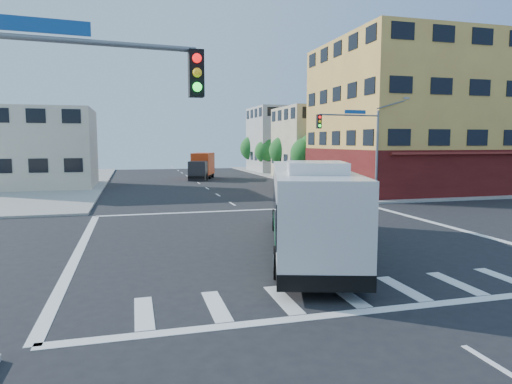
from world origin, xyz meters
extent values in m
plane|color=black|center=(0.00, 0.00, 0.00)|extent=(120.00, 120.00, 0.00)
cube|color=#98978D|center=(35.00, 35.00, 0.07)|extent=(50.00, 50.00, 0.15)
cube|color=gold|center=(20.00, 18.50, 7.00)|extent=(18.00, 15.00, 14.00)
cube|color=#5B1714|center=(20.00, 18.50, 2.00)|extent=(18.09, 15.08, 4.00)
cube|color=maroon|center=(20.00, 11.40, 3.60)|extent=(16.00, 1.60, 0.51)
cube|color=beige|center=(17.00, 34.00, 4.50)|extent=(12.00, 10.00, 9.00)
cube|color=#A9A9A3|center=(17.00, 48.00, 5.00)|extent=(12.00, 10.00, 10.00)
cube|color=beige|center=(-17.00, 30.00, 4.00)|extent=(12.00, 10.00, 8.00)
cylinder|color=slate|center=(10.80, 10.80, 3.50)|extent=(0.18, 0.18, 7.00)
cylinder|color=slate|center=(8.30, 10.55, 6.60)|extent=(5.01, 0.62, 0.12)
cube|color=black|center=(5.80, 10.30, 6.10)|extent=(0.32, 0.30, 1.00)
sphere|color=#FF0C0C|center=(5.80, 10.13, 6.40)|extent=(0.20, 0.20, 0.20)
sphere|color=yellow|center=(5.80, 10.13, 6.10)|extent=(0.20, 0.20, 0.20)
sphere|color=#19FF33|center=(5.80, 10.13, 5.80)|extent=(0.20, 0.20, 0.20)
cube|color=#154992|center=(8.80, 10.60, 6.85)|extent=(1.80, 0.22, 0.28)
cube|color=gray|center=(13.30, 11.05, 8.00)|extent=(0.50, 0.22, 0.14)
cylinder|color=slate|center=(-8.30, -10.55, 6.60)|extent=(5.01, 0.62, 0.12)
cube|color=black|center=(-5.80, -10.30, 6.10)|extent=(0.32, 0.30, 1.00)
sphere|color=#FF0C0C|center=(-5.80, -10.47, 6.40)|extent=(0.20, 0.20, 0.20)
sphere|color=yellow|center=(-5.80, -10.47, 6.10)|extent=(0.20, 0.20, 0.20)
sphere|color=#19FF33|center=(-5.80, -10.47, 5.80)|extent=(0.20, 0.20, 0.20)
cube|color=#154992|center=(-8.80, -10.60, 6.85)|extent=(1.80, 0.22, 0.28)
cylinder|color=#3D2A16|center=(11.80, 28.00, 0.96)|extent=(0.28, 0.28, 1.92)
sphere|color=#18561D|center=(11.80, 28.00, 3.37)|extent=(3.60, 3.60, 3.60)
sphere|color=#18561D|center=(12.20, 27.70, 4.27)|extent=(2.52, 2.52, 2.52)
cylinder|color=#3D2A16|center=(11.80, 36.00, 1.00)|extent=(0.28, 0.28, 1.99)
sphere|color=#18561D|center=(11.80, 36.00, 3.51)|extent=(3.80, 3.80, 3.80)
sphere|color=#18561D|center=(12.20, 35.70, 4.46)|extent=(2.66, 2.66, 2.66)
cylinder|color=#3D2A16|center=(11.80, 44.00, 0.94)|extent=(0.28, 0.28, 1.89)
sphere|color=#18561D|center=(11.80, 44.00, 3.25)|extent=(3.40, 3.40, 3.40)
sphere|color=#18561D|center=(12.20, 43.70, 4.10)|extent=(2.38, 2.38, 2.38)
cylinder|color=#3D2A16|center=(11.80, 52.00, 1.01)|extent=(0.28, 0.28, 2.03)
sphere|color=#18561D|center=(11.80, 52.00, 3.63)|extent=(4.00, 4.00, 4.00)
sphere|color=#18561D|center=(12.20, 51.70, 4.63)|extent=(2.80, 2.80, 2.80)
cube|color=black|center=(-0.01, -2.36, 0.61)|extent=(6.60, 13.57, 0.50)
cube|color=silver|center=(-0.01, -2.36, 1.97)|extent=(6.58, 13.54, 3.16)
cube|color=black|center=(-0.01, -2.36, 2.16)|extent=(6.52, 13.18, 1.38)
cube|color=black|center=(1.91, 3.94, 2.05)|extent=(2.51, 0.82, 1.50)
cube|color=#E5590C|center=(1.92, 3.97, 3.16)|extent=(2.04, 0.67, 0.31)
cube|color=silver|center=(-0.01, -2.36, 3.48)|extent=(6.45, 13.27, 0.13)
cube|color=silver|center=(-0.98, -5.53, 3.74)|extent=(2.60, 2.91, 0.40)
cube|color=#097B3D|center=(-1.53, -2.47, 1.16)|extent=(1.80, 5.84, 0.31)
cube|color=#097B3D|center=(1.19, -3.30, 1.16)|extent=(1.80, 5.84, 0.31)
cylinder|color=black|center=(-0.03, 2.10, 0.58)|extent=(0.65, 1.20, 1.15)
cylinder|color=#99999E|center=(-0.18, 2.15, 0.58)|extent=(0.21, 0.56, 0.58)
cylinder|color=black|center=(2.50, 1.33, 0.58)|extent=(0.65, 1.20, 1.15)
cylinder|color=#99999E|center=(2.65, 1.28, 0.58)|extent=(0.21, 0.56, 0.58)
cylinder|color=black|center=(-2.52, -6.04, 0.58)|extent=(0.65, 1.20, 1.15)
cylinder|color=#99999E|center=(-2.66, -5.99, 0.58)|extent=(0.21, 0.56, 0.58)
cylinder|color=black|center=(0.02, -6.81, 0.58)|extent=(0.65, 1.20, 1.15)
cylinder|color=#99999E|center=(0.17, -6.86, 0.58)|extent=(0.21, 0.56, 0.58)
cube|color=black|center=(0.40, 34.33, 1.18)|extent=(2.61, 2.56, 2.35)
cube|color=black|center=(0.12, 33.52, 1.54)|extent=(1.82, 0.69, 0.90)
cube|color=red|center=(1.52, 37.59, 1.90)|extent=(3.70, 5.50, 2.71)
cube|color=black|center=(1.16, 36.56, 0.50)|extent=(4.23, 7.49, 0.27)
cylinder|color=black|center=(-0.44, 34.81, 0.45)|extent=(0.53, 0.94, 0.90)
cylinder|color=black|center=(1.36, 34.20, 0.45)|extent=(0.53, 0.94, 0.90)
cylinder|color=black|center=(0.41, 37.30, 0.45)|extent=(0.53, 0.94, 0.90)
cylinder|color=black|center=(2.21, 36.68, 0.45)|extent=(0.53, 0.94, 0.90)
cylinder|color=black|center=(1.15, 39.44, 0.45)|extent=(0.53, 0.94, 0.90)
cylinder|color=black|center=(2.94, 38.82, 0.45)|extent=(0.53, 0.94, 0.90)
imported|color=gold|center=(10.43, 24.23, 0.73)|extent=(2.93, 4.60, 1.46)
camera|label=1|loc=(-7.18, -20.36, 4.63)|focal=32.00mm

